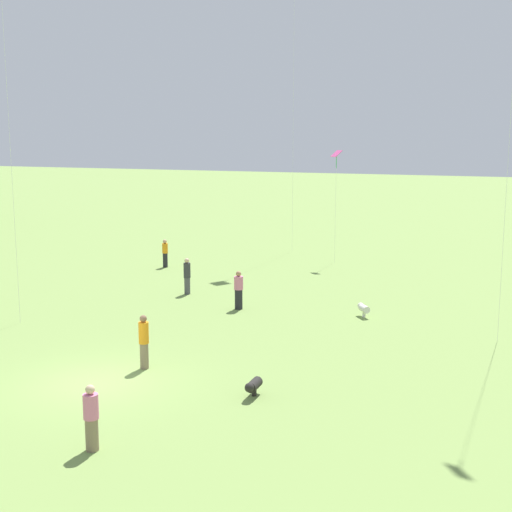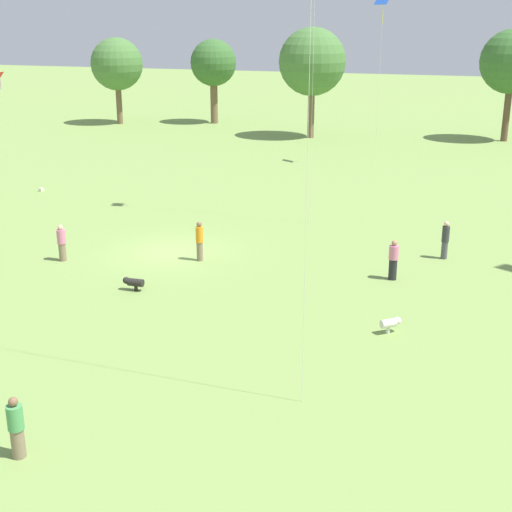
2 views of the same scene
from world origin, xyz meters
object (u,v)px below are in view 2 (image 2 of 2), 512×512
(person_3, at_px, (16,428))
(person_5, at_px, (200,241))
(person_0, at_px, (393,260))
(kite_4, at_px, (383,4))
(dog_1, at_px, (133,282))
(picnic_bag_0, at_px, (41,190))
(kite_5, at_px, (0,79))
(person_1, at_px, (445,240))
(person_4, at_px, (62,243))
(dog_0, at_px, (391,323))

(person_3, bearing_deg, person_5, 14.63)
(person_0, relative_size, kite_4, 0.14)
(dog_1, bearing_deg, picnic_bag_0, 42.94)
(person_5, bearing_deg, kite_5, 99.81)
(person_1, relative_size, picnic_bag_0, 5.43)
(person_3, xyz_separation_m, kite_5, (-27.02, 34.81, 5.28))
(person_5, relative_size, dog_1, 2.07)
(person_4, xyz_separation_m, kite_5, (-19.21, 21.13, 5.26))
(kite_4, xyz_separation_m, picnic_bag_0, (-18.94, -15.15, -11.52))
(person_3, relative_size, dog_0, 2.34)
(person_5, distance_m, kite_5, 31.97)
(person_4, height_order, kite_5, kite_5)
(person_1, xyz_separation_m, dog_1, (-11.64, -8.39, -0.56))
(person_0, height_order, person_3, person_0)
(person_1, relative_size, kite_4, 0.14)
(person_0, xyz_separation_m, person_1, (1.83, 3.58, 0.05))
(person_5, bearing_deg, person_0, -40.48)
(person_3, distance_m, dog_0, 13.16)
(person_4, relative_size, kite_4, 0.14)
(person_0, distance_m, picnic_bag_0, 25.71)
(person_1, height_order, dog_1, person_1)
(dog_0, distance_m, picnic_bag_0, 28.82)
(person_3, distance_m, kite_4, 41.85)
(person_1, height_order, dog_0, person_1)
(person_0, bearing_deg, person_4, 89.73)
(person_5, xyz_separation_m, dog_1, (-1.05, -4.41, -0.58))
(person_0, height_order, person_4, person_0)
(dog_1, bearing_deg, person_5, -16.14)
(person_3, height_order, kite_5, kite_5)
(kite_4, bearing_deg, person_3, -18.53)
(person_0, distance_m, person_1, 4.02)
(kite_5, distance_m, dog_0, 42.69)
(kite_4, bearing_deg, dog_0, -4.75)
(person_5, relative_size, kite_4, 0.15)
(person_5, bearing_deg, picnic_bag_0, 105.13)
(person_1, relative_size, kite_5, 0.27)
(person_0, bearing_deg, person_3, 146.98)
(person_0, relative_size, person_1, 0.97)
(picnic_bag_0, bearing_deg, person_5, -31.77)
(person_4, height_order, kite_4, kite_4)
(person_5, distance_m, dog_0, 10.87)
(person_4, bearing_deg, dog_1, 120.59)
(person_3, distance_m, person_5, 15.90)
(person_3, height_order, dog_1, person_3)
(person_4, distance_m, dog_1, 5.44)
(dog_0, distance_m, dog_1, 10.64)
(person_3, distance_m, person_4, 15.76)
(person_5, bearing_deg, dog_1, -146.44)
(kite_5, bearing_deg, person_0, 101.38)
(dog_0, height_order, dog_1, dog_0)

